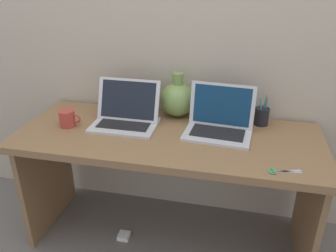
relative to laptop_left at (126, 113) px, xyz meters
The scene contains 10 objects.
ground_plane 0.82m from the laptop_left, 17.94° to the right, with size 6.00×6.00×0.00m, color slate.
back_wall 0.57m from the laptop_left, 46.88° to the left, with size 4.40×0.04×2.40m, color #BCAD99.
desk 0.34m from the laptop_left, 17.94° to the right, with size 1.63×0.64×0.71m.
laptop_left is the anchor object (origin of this frame).
laptop_right 0.52m from the laptop_left, ahead, with size 0.37×0.28×0.25m.
green_vase 0.32m from the laptop_left, 34.32° to the left, with size 0.21×0.21×0.26m.
coffee_mug 0.33m from the laptop_left, 161.95° to the right, with size 0.13×0.09×0.09m.
pen_cup 0.76m from the laptop_left, 11.53° to the left, with size 0.08×0.08×0.18m.
scissors 0.88m from the laptop_left, 22.18° to the right, with size 0.15×0.07×0.01m.
power_brick 0.78m from the laptop_left, 91.16° to the right, with size 0.07×0.07×0.03m, color white.
Camera 1 is at (0.35, -1.60, 1.56)m, focal length 36.73 mm.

